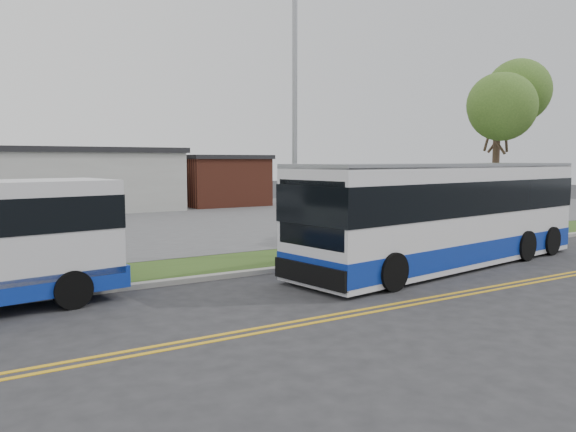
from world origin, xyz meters
TOP-DOWN VIEW (x-y plane):
  - ground at (0.00, 0.00)m, footprint 140.00×140.00m
  - lane_line_north at (0.00, -3.85)m, footprint 70.00×0.12m
  - lane_line_south at (0.00, -4.15)m, footprint 70.00×0.12m
  - curb at (0.00, 1.10)m, footprint 80.00×0.30m
  - verge at (0.00, 2.90)m, footprint 80.00×3.30m
  - parking_lot at (0.00, 17.00)m, footprint 80.00×25.00m
  - brick_wing at (10.50, 26.00)m, footprint 6.30×7.30m
  - tree_east at (14.00, 3.00)m, footprint 5.20×5.20m
  - streetlight_near at (3.00, 2.73)m, footprint 0.35×1.53m
  - transit_bus at (6.62, -0.86)m, footprint 12.53×4.53m
  - pedestrian at (-3.51, 4.00)m, footprint 0.64×0.44m
  - parked_car_a at (-4.04, 11.80)m, footprint 2.60×5.25m
  - grocery_bag_left at (-3.81, 3.75)m, footprint 0.32×0.32m
  - grocery_bag_right at (-3.21, 4.25)m, footprint 0.32×0.32m

SIDE VIEW (x-z plane):
  - ground at x=0.00m, z-range 0.00..0.00m
  - lane_line_north at x=0.00m, z-range 0.00..0.01m
  - lane_line_south at x=0.00m, z-range 0.00..0.01m
  - verge at x=0.00m, z-range 0.00..0.10m
  - parking_lot at x=0.00m, z-range 0.00..0.10m
  - curb at x=0.00m, z-range 0.00..0.15m
  - grocery_bag_left at x=-3.81m, z-range 0.10..0.42m
  - grocery_bag_right at x=-3.21m, z-range 0.10..0.42m
  - parked_car_a at x=-4.04m, z-range 0.10..1.75m
  - pedestrian at x=-3.51m, z-range 0.10..1.81m
  - transit_bus at x=6.62m, z-range 0.02..3.42m
  - brick_wing at x=10.50m, z-range 0.01..3.91m
  - streetlight_near at x=3.00m, z-range 0.48..9.98m
  - tree_east at x=14.00m, z-range 2.04..10.37m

